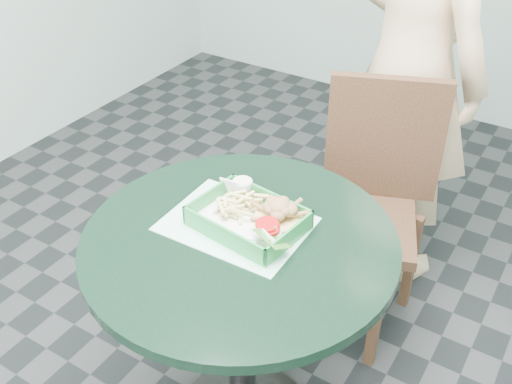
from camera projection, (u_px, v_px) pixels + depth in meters
The scene contains 9 objects.
cafe_table at pixel (241, 291), 1.64m from camera, with size 0.82×0.82×0.75m.
dining_chair at pixel (368, 192), 2.11m from camera, with size 0.40×0.40×0.93m.
diner_person at pixel (415, 34), 2.10m from camera, with size 0.72×0.48×1.99m, color beige.
placemat at pixel (237, 230), 1.58m from camera, with size 0.37×0.27×0.00m, color #A7ECD4.
food_basket at pixel (248, 228), 1.56m from camera, with size 0.27×0.20×0.06m.
crab_sandwich at pixel (278, 216), 1.55m from camera, with size 0.13×0.13×0.07m.
fries_pile at pixel (236, 209), 1.60m from camera, with size 0.10×0.11×0.04m, color #DDCD7F, non-canonical shape.
sauce_ramekin at pixel (237, 191), 1.64m from camera, with size 0.06×0.06×0.03m.
garnish_cup at pixel (272, 238), 1.49m from camera, with size 0.10×0.10×0.04m.
Camera 1 is at (0.66, -0.99, 1.74)m, focal length 42.00 mm.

